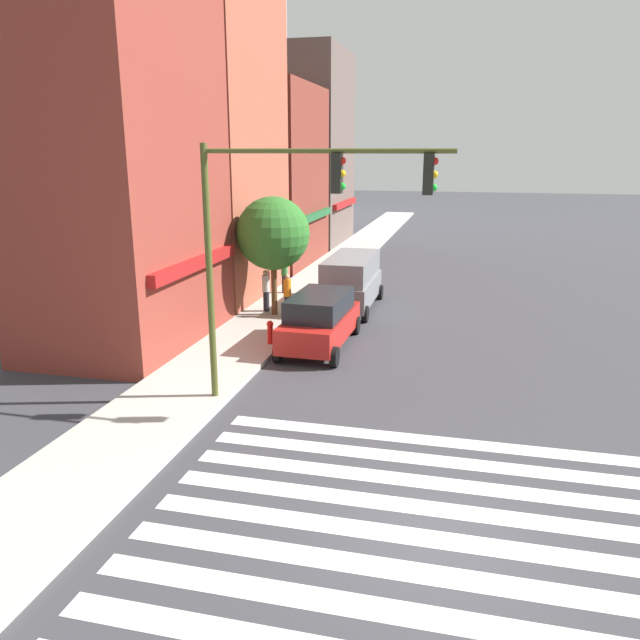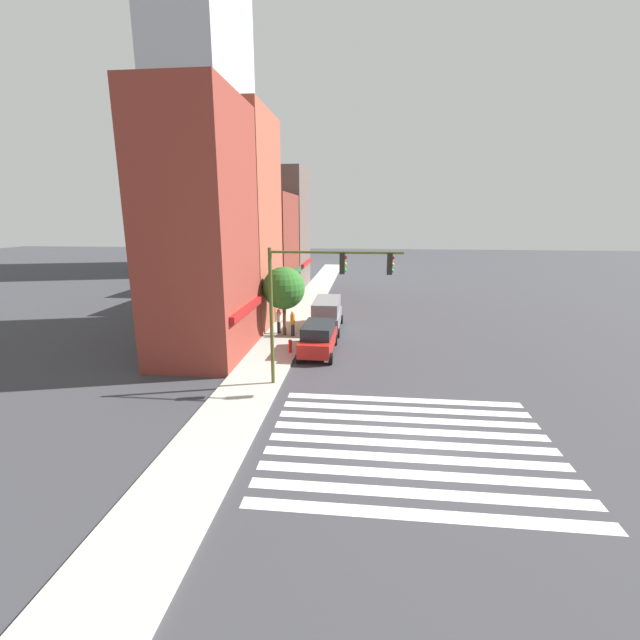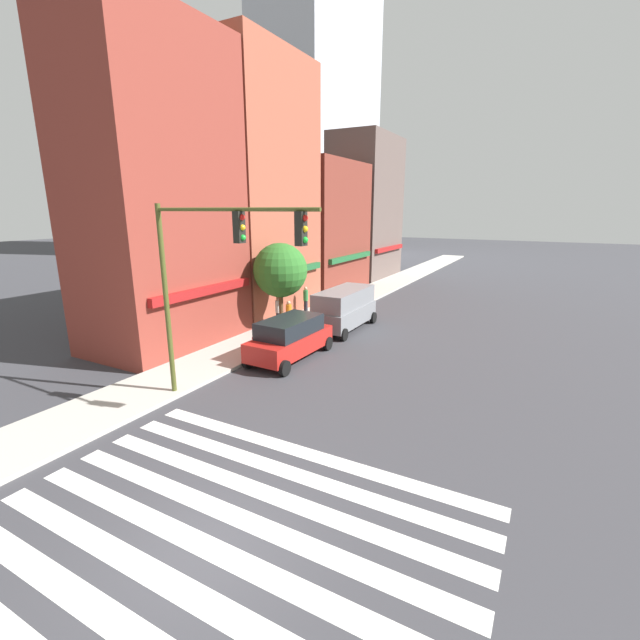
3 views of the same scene
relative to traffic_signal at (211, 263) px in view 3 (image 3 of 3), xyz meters
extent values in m
plane|color=#38383D|center=(-5.13, -4.17, -5.08)|extent=(200.00, 200.00, 0.00)
cube|color=#B2ADA3|center=(-5.13, 3.33, -5.01)|extent=(120.00, 3.00, 0.15)
cube|color=silver|center=(-7.13, -4.17, -5.08)|extent=(0.54, 10.80, 0.01)
cube|color=silver|center=(-6.13, -4.17, -5.08)|extent=(0.54, 10.80, 0.01)
cube|color=silver|center=(-5.13, -4.17, -5.08)|extent=(0.54, 10.80, 0.01)
cube|color=silver|center=(-4.13, -4.17, -5.08)|extent=(0.54, 10.80, 0.01)
cube|color=silver|center=(-3.13, -4.17, -5.08)|extent=(0.54, 10.80, 0.01)
cube|color=silver|center=(-2.13, -4.17, -5.08)|extent=(0.54, 10.80, 0.01)
cube|color=silver|center=(-1.13, -4.17, -5.08)|extent=(0.54, 10.80, 0.01)
cube|color=maroon|center=(4.49, 7.33, 2.41)|extent=(7.54, 5.00, 14.97)
cube|color=maroon|center=(4.49, 4.68, -2.08)|extent=(6.41, 0.30, 0.40)
cube|color=#9E4C38|center=(12.40, 7.33, 2.83)|extent=(7.92, 5.00, 15.83)
cube|color=#1E592D|center=(12.40, 4.68, -2.08)|extent=(6.73, 0.30, 0.40)
cube|color=maroon|center=(21.27, 7.33, 0.16)|extent=(8.73, 5.00, 10.49)
cube|color=#1E592D|center=(21.27, 4.68, -2.08)|extent=(7.42, 0.30, 0.40)
cube|color=brown|center=(30.43, 7.33, 1.77)|extent=(8.48, 5.00, 13.69)
cube|color=maroon|center=(30.43, 4.68, -2.08)|extent=(7.21, 0.30, 0.40)
cube|color=#B2B7C1|center=(49.69, 23.03, 25.81)|extent=(21.73, 10.39, 61.77)
cylinder|color=#474C1E|center=(0.00, 2.23, -1.60)|extent=(0.18, 0.18, 6.96)
cylinder|color=#474C1E|center=(0.00, -0.90, 1.68)|extent=(0.12, 6.27, 0.12)
cube|color=black|center=(0.00, -1.21, 1.16)|extent=(0.32, 0.24, 0.95)
sphere|color=red|center=(0.00, -1.34, 1.45)|extent=(0.18, 0.18, 0.18)
sphere|color=#EAAD14|center=(0.00, -1.34, 1.15)|extent=(0.18, 0.18, 0.18)
sphere|color=green|center=(0.00, -1.34, 0.85)|extent=(0.18, 0.18, 0.18)
cube|color=black|center=(0.00, -3.41, 1.16)|extent=(0.32, 0.24, 0.95)
sphere|color=red|center=(0.00, -3.54, 1.45)|extent=(0.18, 0.18, 0.18)
sphere|color=#EAAD14|center=(0.00, -3.54, 1.15)|extent=(0.18, 0.18, 0.18)
sphere|color=green|center=(0.00, -3.54, 0.85)|extent=(0.18, 0.18, 0.18)
cube|color=#B21E19|center=(5.46, 0.53, -4.32)|extent=(4.75, 2.03, 0.85)
cube|color=black|center=(5.46, 0.53, -3.52)|extent=(3.34, 1.84, 0.75)
cylinder|color=black|center=(3.52, 1.48, -4.74)|extent=(0.68, 0.22, 0.68)
cylinder|color=black|center=(3.52, -0.42, -4.74)|extent=(0.68, 0.22, 0.68)
cylinder|color=black|center=(7.40, 1.48, -4.74)|extent=(0.68, 0.22, 0.68)
cylinder|color=black|center=(7.40, -0.42, -4.74)|extent=(0.68, 0.22, 0.68)
cube|color=slate|center=(11.26, 0.53, -4.24)|extent=(5.01, 2.03, 1.00)
cube|color=slate|center=(11.26, 0.53, -3.24)|extent=(4.76, 1.87, 1.00)
cylinder|color=black|center=(9.16, 1.53, -4.74)|extent=(0.68, 0.22, 0.68)
cylinder|color=black|center=(9.16, -0.47, -4.74)|extent=(0.68, 0.22, 0.68)
cylinder|color=black|center=(13.35, 1.53, -4.74)|extent=(0.68, 0.22, 0.68)
cylinder|color=black|center=(13.35, -0.47, -4.74)|extent=(0.68, 0.22, 0.68)
cylinder|color=#23232D|center=(12.99, 4.12, -4.51)|extent=(0.26, 0.26, 0.85)
cylinder|color=#2D7A3D|center=(12.99, 4.12, -3.73)|extent=(0.32, 0.32, 0.70)
sphere|color=tan|center=(12.99, 4.12, -3.27)|extent=(0.22, 0.22, 0.22)
cylinder|color=#23232D|center=(8.77, 2.71, -4.51)|extent=(0.26, 0.26, 0.85)
cylinder|color=orange|center=(8.77, 2.71, -3.73)|extent=(0.32, 0.32, 0.70)
sphere|color=tan|center=(8.77, 2.71, -3.27)|extent=(0.22, 0.22, 0.22)
cylinder|color=#23232D|center=(9.40, 3.84, -4.51)|extent=(0.26, 0.26, 0.85)
cylinder|color=silver|center=(9.40, 3.84, -3.73)|extent=(0.32, 0.32, 0.70)
sphere|color=tan|center=(9.40, 3.84, -3.27)|extent=(0.22, 0.22, 0.22)
cylinder|color=red|center=(4.99, 2.23, -4.61)|extent=(0.20, 0.20, 0.65)
sphere|color=red|center=(4.99, 2.23, -4.21)|extent=(0.24, 0.24, 0.24)
cylinder|color=brown|center=(8.95, 3.33, -3.76)|extent=(0.24, 0.24, 2.34)
sphere|color=#286623|center=(8.95, 3.33, -1.55)|extent=(2.97, 2.97, 2.97)
camera|label=1|loc=(-15.13, -4.46, 1.69)|focal=35.00mm
camera|label=2|loc=(-20.03, -2.32, 3.32)|focal=24.00mm
camera|label=3|loc=(-10.48, -9.72, 1.68)|focal=24.00mm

